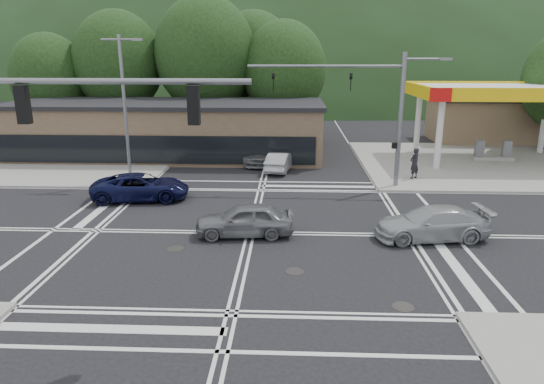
{
  "coord_description": "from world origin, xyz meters",
  "views": [
    {
      "loc": [
        1.85,
        -20.71,
        7.88
      ],
      "look_at": [
        0.89,
        1.94,
        1.4
      ],
      "focal_mm": 32.0,
      "sensor_mm": 36.0,
      "label": 1
    }
  ],
  "objects_px": {
    "car_blue_west": "(141,187)",
    "car_queue_a": "(280,161)",
    "car_northbound": "(261,152)",
    "car_grey_center": "(245,220)",
    "pedestrian": "(415,163)",
    "car_queue_b": "(306,154)",
    "car_silver_east": "(431,223)"
  },
  "relations": [
    {
      "from": "car_northbound",
      "to": "car_blue_west",
      "type": "bearing_deg",
      "value": -121.59
    },
    {
      "from": "pedestrian",
      "to": "car_silver_east",
      "type": "bearing_deg",
      "value": 44.02
    },
    {
      "from": "car_queue_b",
      "to": "car_blue_west",
      "type": "bearing_deg",
      "value": 39.33
    },
    {
      "from": "car_blue_west",
      "to": "car_grey_center",
      "type": "relative_size",
      "value": 1.21
    },
    {
      "from": "car_queue_b",
      "to": "car_northbound",
      "type": "xyz_separation_m",
      "value": [
        -3.36,
        -0.09,
        0.15
      ]
    },
    {
      "from": "car_grey_center",
      "to": "pedestrian",
      "type": "relative_size",
      "value": 2.21
    },
    {
      "from": "car_silver_east",
      "to": "car_northbound",
      "type": "height_order",
      "value": "car_northbound"
    },
    {
      "from": "car_grey_center",
      "to": "car_northbound",
      "type": "relative_size",
      "value": 0.78
    },
    {
      "from": "car_blue_west",
      "to": "car_grey_center",
      "type": "height_order",
      "value": "car_grey_center"
    },
    {
      "from": "car_queue_b",
      "to": "car_northbound",
      "type": "distance_m",
      "value": 3.37
    },
    {
      "from": "car_queue_b",
      "to": "pedestrian",
      "type": "height_order",
      "value": "pedestrian"
    },
    {
      "from": "car_queue_a",
      "to": "car_blue_west",
      "type": "bearing_deg",
      "value": 53.84
    },
    {
      "from": "car_queue_a",
      "to": "pedestrian",
      "type": "relative_size",
      "value": 2.05
    },
    {
      "from": "car_queue_a",
      "to": "car_northbound",
      "type": "xyz_separation_m",
      "value": [
        -1.5,
        2.63,
        0.14
      ]
    },
    {
      "from": "car_blue_west",
      "to": "car_queue_b",
      "type": "xyz_separation_m",
      "value": [
        9.43,
        10.0,
        -0.07
      ]
    },
    {
      "from": "car_blue_west",
      "to": "car_queue_a",
      "type": "relative_size",
      "value": 1.31
    },
    {
      "from": "car_blue_west",
      "to": "car_queue_a",
      "type": "height_order",
      "value": "car_blue_west"
    },
    {
      "from": "car_queue_a",
      "to": "car_northbound",
      "type": "bearing_deg",
      "value": -50.34
    },
    {
      "from": "car_northbound",
      "to": "car_queue_b",
      "type": "bearing_deg",
      "value": 1.46
    },
    {
      "from": "car_blue_west",
      "to": "car_grey_center",
      "type": "distance_m",
      "value": 8.26
    },
    {
      "from": "car_queue_a",
      "to": "car_silver_east",
      "type": "bearing_deg",
      "value": 128.92
    },
    {
      "from": "car_silver_east",
      "to": "pedestrian",
      "type": "relative_size",
      "value": 2.51
    },
    {
      "from": "car_silver_east",
      "to": "car_queue_a",
      "type": "relative_size",
      "value": 1.22
    },
    {
      "from": "car_silver_east",
      "to": "car_queue_b",
      "type": "distance_m",
      "value": 16.21
    },
    {
      "from": "car_silver_east",
      "to": "car_northbound",
      "type": "bearing_deg",
      "value": -157.71
    },
    {
      "from": "car_blue_west",
      "to": "car_queue_a",
      "type": "xyz_separation_m",
      "value": [
        7.57,
        7.28,
        -0.07
      ]
    },
    {
      "from": "car_blue_west",
      "to": "car_northbound",
      "type": "xyz_separation_m",
      "value": [
        6.07,
        9.91,
        0.07
      ]
    },
    {
      "from": "car_queue_a",
      "to": "car_queue_b",
      "type": "bearing_deg",
      "value": -114.4
    },
    {
      "from": "car_grey_center",
      "to": "pedestrian",
      "type": "bearing_deg",
      "value": 131.34
    },
    {
      "from": "car_grey_center",
      "to": "car_queue_b",
      "type": "height_order",
      "value": "car_grey_center"
    },
    {
      "from": "car_northbound",
      "to": "pedestrian",
      "type": "bearing_deg",
      "value": -26.16
    },
    {
      "from": "car_grey_center",
      "to": "pedestrian",
      "type": "distance_m",
      "value": 14.26
    }
  ]
}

